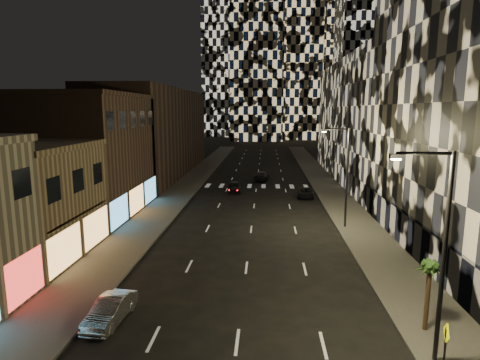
# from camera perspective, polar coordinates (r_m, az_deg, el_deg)

# --- Properties ---
(sidewalk_left) EXTENTS (4.00, 120.00, 0.15)m
(sidewalk_left) POSITION_cam_1_polar(r_m,az_deg,el_deg) (58.25, -7.52, -0.67)
(sidewalk_left) COLOR #47443F
(sidewalk_left) RESTS_ON ground
(sidewalk_right) EXTENTS (4.00, 120.00, 0.15)m
(sidewalk_right) POSITION_cam_1_polar(r_m,az_deg,el_deg) (57.83, 12.32, -0.90)
(sidewalk_right) COLOR #47443F
(sidewalk_right) RESTS_ON ground
(curb_left) EXTENTS (0.20, 120.00, 0.15)m
(curb_left) POSITION_cam_1_polar(r_m,az_deg,el_deg) (57.88, -5.48, -0.70)
(curb_left) COLOR #4C4C47
(curb_left) RESTS_ON ground
(curb_right) EXTENTS (0.20, 120.00, 0.15)m
(curb_right) POSITION_cam_1_polar(r_m,az_deg,el_deg) (57.55, 10.26, -0.88)
(curb_right) COLOR #4C4C47
(curb_right) RESTS_ON ground
(retail_tan) EXTENTS (10.00, 10.00, 8.00)m
(retail_tan) POSITION_cam_1_polar(r_m,az_deg,el_deg) (33.39, -29.57, -3.00)
(retail_tan) COLOR #836D4F
(retail_tan) RESTS_ON ground
(retail_brown) EXTENTS (10.00, 15.00, 12.00)m
(retail_brown) POSITION_cam_1_polar(r_m,az_deg,el_deg) (43.90, -20.93, 3.11)
(retail_brown) COLOR #473428
(retail_brown) RESTS_ON ground
(retail_filler_left) EXTENTS (10.00, 40.00, 14.00)m
(retail_filler_left) POSITION_cam_1_polar(r_m,az_deg,el_deg) (68.72, -11.81, 6.64)
(retail_filler_left) COLOR #473428
(retail_filler_left) RESTS_ON ground
(midrise_base) EXTENTS (0.60, 25.00, 3.00)m
(midrise_base) POSITION_cam_1_polar(r_m,az_deg,el_deg) (33.88, 22.74, -6.66)
(midrise_base) COLOR #383838
(midrise_base) RESTS_ON ground
(midrise_filler_right) EXTENTS (16.00, 40.00, 18.00)m
(midrise_filler_right) POSITION_cam_1_polar(r_m,az_deg,el_deg) (65.91, 20.41, 7.83)
(midrise_filler_right) COLOR #232326
(midrise_filler_right) RESTS_ON ground
(tower_center_low) EXTENTS (18.00, 18.00, 95.00)m
(tower_center_low) POSITION_cam_1_polar(r_m,az_deg,el_deg) (150.74, 2.55, 24.07)
(tower_center_low) COLOR black
(tower_center_low) RESTS_ON ground
(streetlight_near) EXTENTS (2.55, 0.25, 9.00)m
(streetlight_near) POSITION_cam_1_polar(r_m,az_deg,el_deg) (18.46, 26.45, -8.09)
(streetlight_near) COLOR black
(streetlight_near) RESTS_ON sidewalk_right
(streetlight_far) EXTENTS (2.55, 0.25, 9.00)m
(streetlight_far) POSITION_cam_1_polar(r_m,az_deg,el_deg) (37.24, 14.66, 1.32)
(streetlight_far) COLOR black
(streetlight_far) RESTS_ON sidewalk_right
(car_silver_parked) EXTENTS (1.71, 3.97, 1.27)m
(car_silver_parked) POSITION_cam_1_polar(r_m,az_deg,el_deg) (22.51, -17.97, -17.23)
(car_silver_parked) COLOR gray
(car_silver_parked) RESTS_ON ground
(car_dark_midlane) EXTENTS (1.86, 4.16, 1.39)m
(car_dark_midlane) POSITION_cam_1_polar(r_m,az_deg,el_deg) (53.03, -0.78, -0.96)
(car_dark_midlane) COLOR black
(car_dark_midlane) RESTS_ON ground
(car_dark_oncoming) EXTENTS (2.44, 4.89, 1.36)m
(car_dark_oncoming) POSITION_cam_1_polar(r_m,az_deg,el_deg) (62.01, 3.09, 0.62)
(car_dark_oncoming) COLOR black
(car_dark_oncoming) RESTS_ON ground
(car_dark_rightlane) EXTENTS (2.44, 4.41, 1.17)m
(car_dark_rightlane) POSITION_cam_1_polar(r_m,az_deg,el_deg) (50.37, 9.38, -1.80)
(car_dark_rightlane) COLOR black
(car_dark_rightlane) RESTS_ON ground
(ped_sign) EXTENTS (0.22, 0.82, 2.49)m
(ped_sign) POSITION_cam_1_polar(r_m,az_deg,el_deg) (18.60, 27.20, -19.87)
(ped_sign) COLOR black
(ped_sign) RESTS_ON sidewalk_right
(palm_tree) EXTENTS (1.79, 1.79, 3.53)m
(palm_tree) POSITION_cam_1_polar(r_m,az_deg,el_deg) (21.62, 25.35, -11.85)
(palm_tree) COLOR #47331E
(palm_tree) RESTS_ON sidewalk_right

